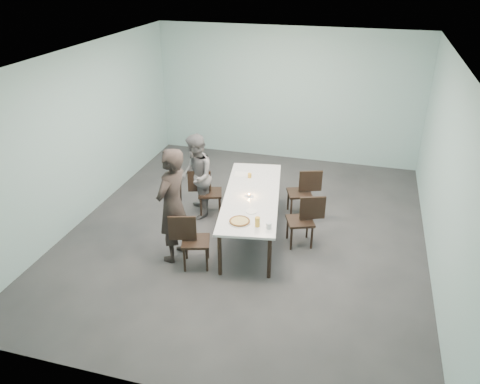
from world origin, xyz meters
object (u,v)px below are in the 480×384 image
(diner_far, at_px, (196,177))
(pizza, at_px, (240,221))
(chair_far_right, at_px, (304,189))
(water_tumbler, at_px, (269,226))
(chair_near_right, at_px, (305,217))
(amber_tumbler, at_px, (250,175))
(side_plate, at_px, (251,211))
(tealight, at_px, (249,195))
(diner_near, at_px, (172,206))
(beer_glass, at_px, (257,222))
(chair_far_left, at_px, (206,189))
(chair_near_left, at_px, (190,237))
(table, at_px, (252,198))

(diner_far, bearing_deg, pizza, 20.11)
(chair_far_right, height_order, water_tumbler, chair_far_right)
(chair_near_right, height_order, amber_tumbler, chair_near_right)
(pizza, height_order, side_plate, pizza)
(tealight, bearing_deg, chair_far_right, 51.72)
(diner_far, height_order, amber_tumbler, diner_far)
(water_tumbler, bearing_deg, diner_near, -178.55)
(beer_glass, xyz_separation_m, amber_tumbler, (-0.53, 1.61, -0.03))
(diner_near, height_order, diner_far, diner_near)
(chair_far_left, distance_m, amber_tumbler, 0.85)
(chair_near_right, relative_size, water_tumbler, 9.67)
(chair_far_left, bearing_deg, water_tumbler, -60.86)
(chair_far_left, xyz_separation_m, chair_far_right, (1.74, 0.48, 0.00))
(pizza, relative_size, tealight, 6.07)
(chair_near_left, distance_m, diner_near, 0.56)
(chair_far_right, xyz_separation_m, diner_far, (-1.88, -0.56, 0.28))
(water_tumbler, bearing_deg, chair_far_left, 136.36)
(table, height_order, water_tumbler, water_tumbler)
(diner_far, bearing_deg, chair_near_right, 55.72)
(chair_near_left, relative_size, side_plate, 4.83)
(table, bearing_deg, chair_near_left, -120.23)
(water_tumbler, xyz_separation_m, tealight, (-0.53, 0.90, -0.02))
(chair_near_left, xyz_separation_m, chair_far_left, (-0.31, 1.60, 0.00))
(chair_far_left, relative_size, amber_tumbler, 10.88)
(amber_tumbler, bearing_deg, pizza, -80.96)
(diner_far, height_order, beer_glass, diner_far)
(pizza, bearing_deg, amber_tumbler, 99.04)
(table, distance_m, chair_far_left, 1.10)
(chair_near_right, bearing_deg, tealight, -20.98)
(beer_glass, bearing_deg, amber_tumbler, 108.34)
(beer_glass, bearing_deg, diner_near, -177.94)
(chair_near_left, height_order, tealight, chair_near_left)
(side_plate, distance_m, tealight, 0.52)
(chair_far_right, bearing_deg, tealight, 31.97)
(chair_near_left, height_order, chair_near_right, same)
(table, height_order, diner_near, diner_near)
(chair_far_left, distance_m, pizza, 1.73)
(chair_near_left, distance_m, chair_far_left, 1.63)
(pizza, relative_size, water_tumbler, 3.78)
(tealight, bearing_deg, chair_far_left, 151.59)
(side_plate, bearing_deg, pizza, -103.61)
(side_plate, bearing_deg, beer_glass, -64.10)
(chair_far_left, height_order, amber_tumbler, chair_far_left)
(beer_glass, distance_m, amber_tumbler, 1.70)
(chair_far_left, bearing_deg, chair_near_left, -96.25)
(chair_near_left, height_order, side_plate, chair_near_left)
(tealight, bearing_deg, water_tumbler, -59.40)
(diner_far, height_order, water_tumbler, diner_far)
(tealight, bearing_deg, amber_tumbler, 103.69)
(chair_far_left, bearing_deg, tealight, -45.63)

